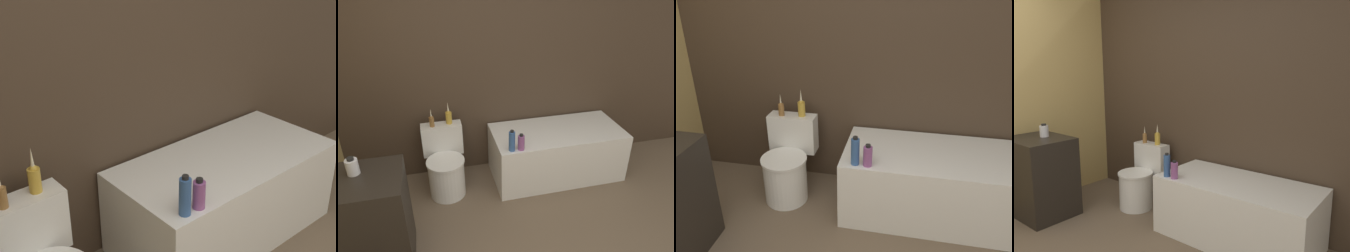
% 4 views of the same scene
% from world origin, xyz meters
% --- Properties ---
extents(wall_back_tiled, '(6.40, 0.06, 2.60)m').
position_xyz_m(wall_back_tiled, '(0.00, 2.08, 1.30)').
color(wall_back_tiled, '#423326').
rests_on(wall_back_tiled, ground_plane).
extents(bathtub, '(1.43, 0.70, 0.56)m').
position_xyz_m(bathtub, '(0.86, 1.69, 0.28)').
color(bathtub, white).
rests_on(bathtub, ground).
extents(vase_gold, '(0.05, 0.05, 0.20)m').
position_xyz_m(vase_gold, '(-0.47, 1.86, 0.76)').
color(vase_gold, olive).
rests_on(vase_gold, toilet).
extents(vase_silver, '(0.06, 0.06, 0.24)m').
position_xyz_m(vase_silver, '(-0.29, 1.88, 0.78)').
color(vase_silver, gold).
rests_on(vase_silver, toilet).
extents(shampoo_bottle_tall, '(0.06, 0.06, 0.22)m').
position_xyz_m(shampoo_bottle_tall, '(0.27, 1.41, 0.67)').
color(shampoo_bottle_tall, '#335999').
rests_on(shampoo_bottle_tall, bathtub).
extents(shampoo_bottle_short, '(0.07, 0.07, 0.17)m').
position_xyz_m(shampoo_bottle_short, '(0.36, 1.40, 0.64)').
color(shampoo_bottle_short, '#8C4C8C').
rests_on(shampoo_bottle_short, bathtub).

